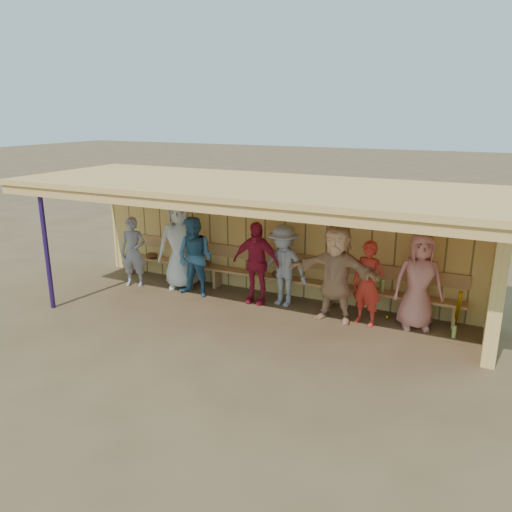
{
  "coord_description": "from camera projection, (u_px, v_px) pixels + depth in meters",
  "views": [
    {
      "loc": [
        3.97,
        -7.93,
        3.72
      ],
      "look_at": [
        0.0,
        0.35,
        1.05
      ],
      "focal_mm": 35.0,
      "sensor_mm": 36.0,
      "label": 1
    }
  ],
  "objects": [
    {
      "name": "player_a",
      "position": [
        133.0,
        252.0,
        10.88
      ],
      "size": [
        0.65,
        0.52,
        1.54
      ],
      "primitive_type": "imported",
      "rotation": [
        0.0,
        0.0,
        0.32
      ],
      "color": "gray",
      "rests_on": "ground"
    },
    {
      "name": "player_c",
      "position": [
        195.0,
        257.0,
        10.26
      ],
      "size": [
        0.83,
        0.65,
        1.67
      ],
      "primitive_type": "imported",
      "rotation": [
        0.0,
        0.0,
        -0.03
      ],
      "color": "teal",
      "rests_on": "ground"
    },
    {
      "name": "player_e",
      "position": [
        283.0,
        266.0,
        9.76
      ],
      "size": [
        1.11,
        0.71,
        1.63
      ],
      "primitive_type": "imported",
      "rotation": [
        0.0,
        0.0,
        -0.11
      ],
      "color": "gray",
      "rests_on": "ground"
    },
    {
      "name": "dugout_structure",
      "position": [
        282.0,
        222.0,
        9.51
      ],
      "size": [
        8.8,
        3.2,
        2.5
      ],
      "color": "#E9BC63",
      "rests_on": "ground"
    },
    {
      "name": "player_h",
      "position": [
        419.0,
        281.0,
        8.7
      ],
      "size": [
        0.98,
        0.81,
        1.73
      ],
      "primitive_type": "imported",
      "rotation": [
        0.0,
        0.0,
        0.35
      ],
      "color": "tan",
      "rests_on": "ground"
    },
    {
      "name": "player_f",
      "position": [
        336.0,
        273.0,
        9.01
      ],
      "size": [
        1.7,
        0.59,
        1.82
      ],
      "primitive_type": "imported",
      "rotation": [
        0.0,
        0.0,
        -0.03
      ],
      "color": "#DFAA7D",
      "rests_on": "ground"
    },
    {
      "name": "player_g",
      "position": [
        368.0,
        283.0,
        8.87
      ],
      "size": [
        0.64,
        0.51,
        1.55
      ],
      "primitive_type": "imported",
      "rotation": [
        0.0,
        0.0,
        -0.26
      ],
      "color": "red",
      "rests_on": "ground"
    },
    {
      "name": "bench",
      "position": [
        272.0,
        271.0,
        10.37
      ],
      "size": [
        7.6,
        0.34,
        0.93
      ],
      "color": "tan",
      "rests_on": "ground"
    },
    {
      "name": "player_d",
      "position": [
        256.0,
        263.0,
        9.9
      ],
      "size": [
        0.99,
        0.46,
        1.66
      ],
      "primitive_type": "imported",
      "rotation": [
        0.0,
        0.0,
        0.06
      ],
      "color": "#B51D38",
      "rests_on": "ground"
    },
    {
      "name": "dugout_equipment",
      "position": [
        246.0,
        271.0,
        10.5
      ],
      "size": [
        6.86,
        0.62,
        0.8
      ],
      "color": "yellow",
      "rests_on": "ground"
    },
    {
      "name": "ground",
      "position": [
        248.0,
        313.0,
        9.55
      ],
      "size": [
        90.0,
        90.0,
        0.0
      ],
      "primitive_type": "plane",
      "color": "brown",
      "rests_on": "ground"
    },
    {
      "name": "player_b",
      "position": [
        180.0,
        245.0,
        10.71
      ],
      "size": [
        1.11,
        0.93,
        1.94
      ],
      "primitive_type": "imported",
      "rotation": [
        0.0,
        0.0,
        0.4
      ],
      "color": "silver",
      "rests_on": "ground"
    }
  ]
}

